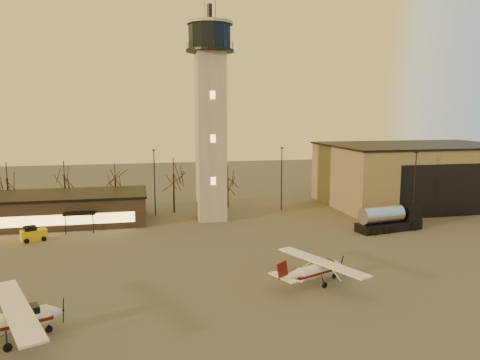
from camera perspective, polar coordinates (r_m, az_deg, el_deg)
The scene contains 10 objects.
ground at distance 41.27m, azimuth 3.22°, elevation -14.05°, with size 220.00×220.00×0.00m, color #464340.
control_tower at distance 67.54m, azimuth -3.62°, elevation 8.82°, with size 6.80×6.80×32.60m.
hangar at distance 85.22m, azimuth 20.68°, elevation 0.66°, with size 30.60×20.60×10.30m.
terminal at distance 70.98m, azimuth -21.62°, elevation -3.28°, with size 25.40×12.20×4.30m.
light_poles at distance 69.36m, azimuth -3.25°, elevation -0.24°, with size 58.50×12.25×10.14m.
tree_row at distance 76.58m, azimuth -14.80°, elevation 0.71°, with size 37.20×9.20×8.80m.
cessna_front at distance 44.56m, azimuth 9.55°, elevation -11.05°, with size 8.58×10.36×2.95m.
cessna_rear at distance 37.10m, azimuth -26.11°, elevation -15.64°, with size 9.84×11.93×3.38m.
fuel_truck at distance 65.53m, azimuth 17.67°, elevation -4.74°, with size 9.49×4.30×3.40m.
service_cart at distance 63.06m, azimuth -23.89°, elevation -6.16°, with size 3.30×2.66×1.86m.
Camera 1 is at (-10.39, -36.73, 15.68)m, focal length 35.00 mm.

